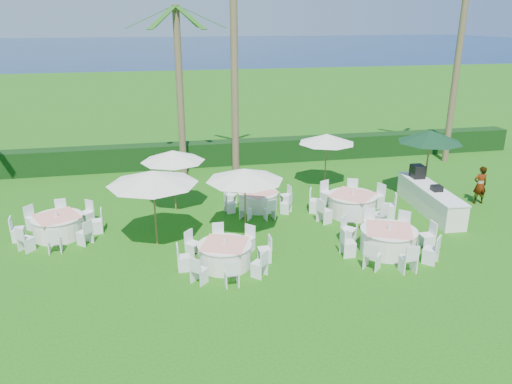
% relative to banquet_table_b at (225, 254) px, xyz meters
% --- Properties ---
extents(ground, '(120.00, 120.00, 0.00)m').
position_rel_banquet_table_b_xyz_m(ground, '(0.80, -0.83, -0.39)').
color(ground, '#136110').
rests_on(ground, ground).
extents(hedge, '(34.00, 1.00, 1.20)m').
position_rel_banquet_table_b_xyz_m(hedge, '(0.80, 11.17, 0.21)').
color(hedge, black).
rests_on(hedge, ground).
extents(ocean, '(260.00, 260.00, 0.00)m').
position_rel_banquet_table_b_xyz_m(ocean, '(0.80, 101.17, -0.39)').
color(ocean, '#061944').
rests_on(ocean, ground).
extents(banquet_table_b, '(2.92, 2.92, 0.90)m').
position_rel_banquet_table_b_xyz_m(banquet_table_b, '(0.00, 0.00, 0.00)').
color(banquet_table_b, white).
rests_on(banquet_table_b, ground).
extents(banquet_table_c, '(3.20, 3.20, 0.97)m').
position_rel_banquet_table_b_xyz_m(banquet_table_c, '(5.37, -0.14, 0.04)').
color(banquet_table_c, white).
rests_on(banquet_table_c, ground).
extents(banquet_table_d, '(3.03, 3.03, 0.92)m').
position_rel_banquet_table_b_xyz_m(banquet_table_d, '(-5.41, 3.33, 0.01)').
color(banquet_table_d, white).
rests_on(banquet_table_d, ground).
extents(banquet_table_e, '(2.79, 2.79, 0.86)m').
position_rel_banquet_table_b_xyz_m(banquet_table_e, '(2.01, 4.54, -0.02)').
color(banquet_table_e, white).
rests_on(banquet_table_e, ground).
extents(banquet_table_f, '(3.20, 3.20, 0.99)m').
position_rel_banquet_table_b_xyz_m(banquet_table_f, '(5.45, 3.18, 0.05)').
color(banquet_table_f, white).
rests_on(banquet_table_f, ground).
extents(umbrella_a, '(2.98, 2.98, 2.62)m').
position_rel_banquet_table_b_xyz_m(umbrella_a, '(-2.04, 1.97, 2.00)').
color(umbrella_a, brown).
rests_on(umbrella_a, ground).
extents(umbrella_b, '(2.70, 2.70, 2.43)m').
position_rel_banquet_table_b_xyz_m(umbrella_b, '(1.05, 2.20, 1.83)').
color(umbrella_b, brown).
rests_on(umbrella_b, ground).
extents(umbrella_c, '(2.48, 2.48, 2.47)m').
position_rel_banquet_table_b_xyz_m(umbrella_c, '(-1.25, 4.99, 1.86)').
color(umbrella_c, brown).
rests_on(umbrella_c, ground).
extents(umbrella_d, '(2.53, 2.53, 2.41)m').
position_rel_banquet_table_b_xyz_m(umbrella_d, '(5.57, 6.72, 1.81)').
color(umbrella_d, brown).
rests_on(umbrella_d, ground).
extents(umbrella_green, '(2.64, 2.64, 2.92)m').
position_rel_banquet_table_b_xyz_m(umbrella_green, '(9.21, 4.40, 2.27)').
color(umbrella_green, brown).
rests_on(umbrella_green, ground).
extents(buffet_table, '(1.15, 4.33, 1.52)m').
position_rel_banquet_table_b_xyz_m(buffet_table, '(8.60, 2.95, 0.14)').
color(buffet_table, white).
rests_on(buffet_table, ground).
extents(staff_person, '(0.60, 0.42, 1.59)m').
position_rel_banquet_table_b_xyz_m(staff_person, '(11.04, 3.28, 0.41)').
color(staff_person, gray).
rests_on(staff_person, ground).
extents(palm_b, '(4.41, 4.04, 7.79)m').
position_rel_banquet_table_b_xyz_m(palm_b, '(-0.62, 9.44, 3.95)').
color(palm_b, brown).
rests_on(palm_b, ground).
extents(palm_c, '(4.40, 4.13, 13.02)m').
position_rel_banquet_table_b_xyz_m(palm_c, '(1.67, 7.88, 6.62)').
color(palm_c, brown).
rests_on(palm_c, ground).
extents(palm_e, '(4.41, 4.05, 10.20)m').
position_rel_banquet_table_b_xyz_m(palm_e, '(13.23, 9.34, 5.18)').
color(palm_e, brown).
rests_on(palm_e, ground).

